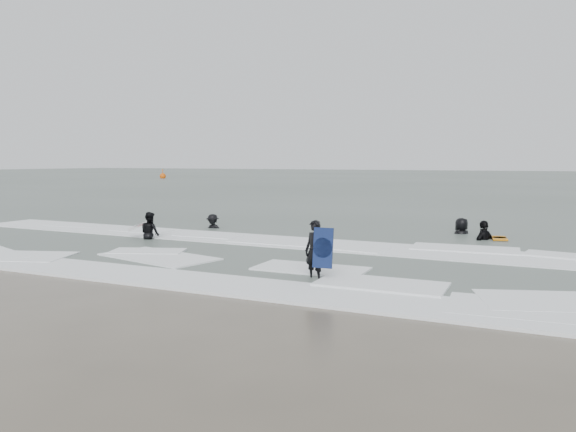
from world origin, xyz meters
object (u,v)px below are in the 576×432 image
at_px(surfer_right_near, 484,241).
at_px(surfer_right_far, 461,235).
at_px(surfer_centre, 314,281).
at_px(buoy, 163,176).
at_px(surfer_breaker, 213,230).
at_px(surfer_wading, 150,240).

xyz_separation_m(surfer_right_near, surfer_right_far, (-1.01, 1.34, 0.00)).
bearing_deg(surfer_right_near, surfer_centre, 10.07).
bearing_deg(surfer_right_far, surfer_centre, 31.60).
bearing_deg(buoy, surfer_right_far, -42.62).
bearing_deg(surfer_centre, surfer_breaker, 152.70).
relative_size(surfer_centre, surfer_wading, 0.94).
bearing_deg(surfer_wading, surfer_breaker, -76.15).
relative_size(surfer_breaker, surfer_right_far, 0.82).
height_order(surfer_wading, buoy, buoy).
bearing_deg(buoy, surfer_breaker, -49.74).
bearing_deg(surfer_centre, buoy, 147.18).
height_order(surfer_centre, surfer_right_far, surfer_right_far).
bearing_deg(surfer_centre, surfer_right_near, 88.40).
height_order(surfer_wading, surfer_right_near, surfer_right_near).
xyz_separation_m(surfer_wading, surfer_right_far, (10.04, 6.50, 0.00)).
bearing_deg(surfer_right_near, buoy, -105.11).
distance_m(surfer_centre, surfer_right_near, 9.39).
xyz_separation_m(surfer_wading, surfer_breaker, (0.28, 3.69, 0.00)).
xyz_separation_m(surfer_centre, surfer_wading, (-8.20, 3.79, 0.00)).
bearing_deg(surfer_centre, surfer_right_far, 95.90).
xyz_separation_m(surfer_right_near, buoy, (-56.01, 51.95, 0.42)).
xyz_separation_m(surfer_breaker, buoy, (-45.24, 53.42, 0.42)).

